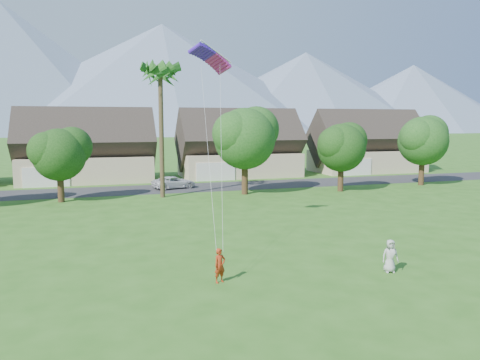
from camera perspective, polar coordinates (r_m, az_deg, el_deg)
name	(u,v)px	position (r m, az deg, el deg)	size (l,w,h in m)	color
ground	(317,310)	(18.71, 9.33, -15.40)	(500.00, 500.00, 0.00)	#2D6019
street	(175,188)	(50.55, -7.98, -1.01)	(90.00, 7.00, 0.01)	#2D2D30
kite_flyer	(220,266)	(21.14, -2.48, -10.37)	(0.57, 0.37, 1.56)	#A02D12
watcher	(390,256)	(23.61, 17.84, -8.80)	(0.77, 0.50, 1.59)	#B1B0AC
parked_car	(174,182)	(50.46, -8.05, -0.29)	(2.14, 4.64, 1.29)	silver
mountain_ridge	(128,82)	(276.90, -13.47, 11.54)	(540.00, 240.00, 70.00)	slate
houses_row	(167,151)	(59.13, -8.95, 3.50)	(72.75, 8.19, 8.86)	beige
tree_row	(172,146)	(43.92, -8.32, 4.16)	(62.27, 6.67, 8.45)	#47301C
fan_palm	(160,70)	(44.56, -9.72, 13.07)	(3.00, 3.00, 13.80)	#4C3D26
parafoil_kite	(210,56)	(29.43, -3.65, 14.82)	(2.98, 1.47, 0.50)	#4218B8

